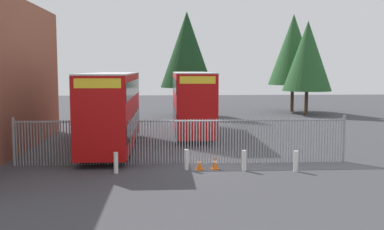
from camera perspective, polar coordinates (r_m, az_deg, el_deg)
ground_plane at (r=30.11m, az=-0.47°, el=-3.01°), size 100.00×100.00×0.00m
palisade_fence at (r=22.00m, az=-1.23°, el=-3.20°), size 16.33×0.14×2.35m
double_decker_bus_near_gate at (r=26.19m, az=-10.14°, el=0.91°), size 2.54×10.81×4.42m
double_decker_bus_behind_fence_left at (r=31.99m, az=0.00°, el=1.88°), size 2.54×10.81×4.42m
bollard_near_left at (r=20.43m, az=-9.65°, el=-6.00°), size 0.20×0.20×0.95m
bollard_center_front at (r=20.80m, az=-0.72°, el=-5.70°), size 0.20×0.20×0.95m
bollard_near_right at (r=20.74m, az=6.63°, el=-5.77°), size 0.20×0.20×0.95m
bollard_far_right at (r=21.02m, az=13.05°, el=-5.73°), size 0.20×0.20×0.95m
traffic_cone_by_gate at (r=20.88m, az=0.94°, el=-6.18°), size 0.34×0.34×0.59m
traffic_cone_mid_forecourt at (r=21.01m, az=2.91°, el=-6.11°), size 0.34×0.34×0.59m
tree_tall_back at (r=50.29m, az=12.74°, el=8.10°), size 5.32×5.32×10.54m
tree_short_side at (r=44.43m, az=-0.66°, el=8.30°), size 5.18×5.18×10.24m
tree_mid_row at (r=47.29m, az=14.46°, el=7.27°), size 4.95×4.95×9.50m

